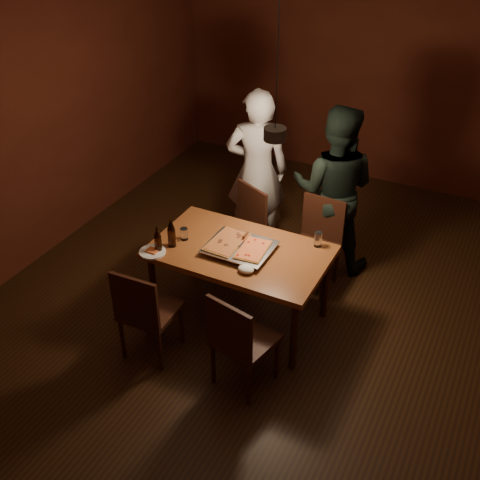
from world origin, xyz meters
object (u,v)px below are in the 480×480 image
at_px(beer_bottle_b, 171,233).
at_px(diner_dark, 334,189).
at_px(chair_far_right, 318,235).
at_px(plate_slice, 152,252).
at_px(chair_near_right, 238,336).
at_px(pendant_lamp, 275,133).
at_px(chair_near_left, 144,307).
at_px(dining_table, 240,257).
at_px(chair_far_left, 244,222).
at_px(pizza_tray, 240,249).
at_px(diner_white, 257,171).
at_px(beer_bottle_a, 158,240).

distance_m(beer_bottle_b, diner_dark, 1.70).
relative_size(chair_far_right, plate_slice, 2.14).
distance_m(chair_near_right, pendant_lamp, 1.59).
bearing_deg(chair_near_right, diner_dark, 101.18).
bearing_deg(chair_far_right, chair_near_left, 64.35).
height_order(dining_table, plate_slice, plate_slice).
height_order(chair_far_left, chair_near_right, same).
bearing_deg(chair_far_right, beer_bottle_b, 49.95).
height_order(pizza_tray, diner_white, diner_white).
bearing_deg(pendant_lamp, pizza_tray, -124.01).
xyz_separation_m(chair_near_right, diner_white, (-0.78, 1.96, 0.32)).
relative_size(dining_table, pendant_lamp, 1.36).
bearing_deg(pendant_lamp, chair_far_left, 136.63).
distance_m(chair_far_left, chair_near_right, 1.63).
bearing_deg(pendant_lamp, chair_near_right, -79.50).
relative_size(chair_far_right, pendant_lamp, 0.44).
bearing_deg(chair_near_left, diner_white, 86.40).
relative_size(chair_near_left, plate_slice, 2.14).
bearing_deg(plate_slice, pendant_lamp, 36.88).
xyz_separation_m(chair_far_left, pizza_tray, (0.33, -0.74, 0.24)).
bearing_deg(chair_far_left, chair_near_left, 109.30).
bearing_deg(chair_far_right, pendant_lamp, 71.22).
bearing_deg(diner_dark, diner_white, -9.25).
bearing_deg(chair_near_left, beer_bottle_a, 104.78).
distance_m(beer_bottle_a, diner_white, 1.54).
distance_m(dining_table, beer_bottle_a, 0.72).
xyz_separation_m(pizza_tray, diner_white, (-0.42, 1.22, 0.09)).
height_order(pizza_tray, plate_slice, pizza_tray).
xyz_separation_m(chair_far_right, beer_bottle_a, (-1.02, -1.16, 0.33)).
bearing_deg(dining_table, plate_slice, -149.86).
bearing_deg(chair_near_right, diner_white, 124.10).
xyz_separation_m(diner_white, diner_dark, (0.82, -0.00, -0.01)).
bearing_deg(pizza_tray, pendant_lamp, 59.29).
bearing_deg(beer_bottle_a, chair_far_left, 74.87).
bearing_deg(dining_table, chair_near_right, -64.06).
relative_size(chair_far_left, plate_slice, 2.46).
height_order(dining_table, chair_near_right, chair_near_right).
distance_m(chair_near_right, diner_dark, 1.98).
bearing_deg(beer_bottle_b, chair_near_right, -30.86).
bearing_deg(chair_near_left, chair_near_right, 0.71).
bearing_deg(diner_white, pendant_lamp, 98.07).
xyz_separation_m(chair_far_left, chair_far_right, (0.73, 0.11, 0.00)).
bearing_deg(beer_bottle_a, chair_near_right, -23.68).
distance_m(chair_near_left, chair_near_right, 0.83).
relative_size(chair_near_right, beer_bottle_a, 2.14).
xyz_separation_m(dining_table, chair_far_right, (0.41, 0.83, -0.14)).
xyz_separation_m(pizza_tray, plate_slice, (-0.65, -0.36, -0.01)).
height_order(beer_bottle_a, pendant_lamp, pendant_lamp).
bearing_deg(chair_near_right, beer_bottle_b, 161.49).
distance_m(diner_white, pendant_lamp, 1.44).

